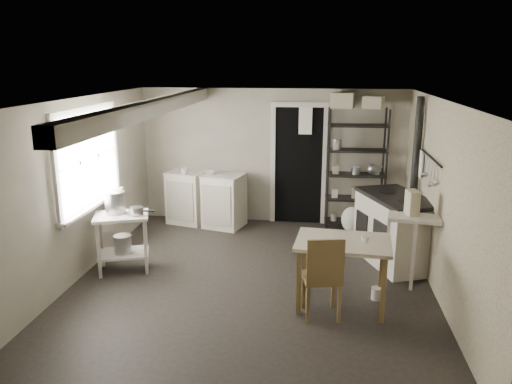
# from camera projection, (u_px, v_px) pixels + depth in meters

# --- Properties ---
(floor) EXTENTS (5.00, 5.00, 0.00)m
(floor) POSITION_uv_depth(u_px,v_px,m) (253.00, 280.00, 6.44)
(floor) COLOR black
(floor) RESTS_ON ground
(ceiling) EXTENTS (5.00, 5.00, 0.00)m
(ceiling) POSITION_uv_depth(u_px,v_px,m) (253.00, 100.00, 5.85)
(ceiling) COLOR silver
(ceiling) RESTS_ON wall_back
(wall_back) EXTENTS (4.50, 0.02, 2.30)m
(wall_back) POSITION_uv_depth(u_px,v_px,m) (272.00, 157.00, 8.54)
(wall_back) COLOR #A59E8C
(wall_back) RESTS_ON ground
(wall_front) EXTENTS (4.50, 0.02, 2.30)m
(wall_front) POSITION_uv_depth(u_px,v_px,m) (208.00, 280.00, 3.75)
(wall_front) COLOR #A59E8C
(wall_front) RESTS_ON ground
(wall_left) EXTENTS (0.02, 5.00, 2.30)m
(wall_left) POSITION_uv_depth(u_px,v_px,m) (80.00, 188.00, 6.43)
(wall_left) COLOR #A59E8C
(wall_left) RESTS_ON ground
(wall_right) EXTENTS (0.02, 5.00, 2.30)m
(wall_right) POSITION_uv_depth(u_px,v_px,m) (442.00, 201.00, 5.87)
(wall_right) COLOR #A59E8C
(wall_right) RESTS_ON ground
(window) EXTENTS (0.12, 1.76, 1.28)m
(window) POSITION_uv_depth(u_px,v_px,m) (87.00, 159.00, 6.52)
(window) COLOR beige
(window) RESTS_ON wall_left
(doorway) EXTENTS (0.96, 0.10, 2.08)m
(doorway) POSITION_uv_depth(u_px,v_px,m) (298.00, 166.00, 8.50)
(doorway) COLOR beige
(doorway) RESTS_ON ground
(ceiling_beam) EXTENTS (0.18, 5.00, 0.18)m
(ceiling_beam) POSITION_uv_depth(u_px,v_px,m) (155.00, 107.00, 6.03)
(ceiling_beam) COLOR beige
(ceiling_beam) RESTS_ON ceiling
(wallpaper_panel) EXTENTS (0.01, 5.00, 2.30)m
(wallpaper_panel) POSITION_uv_depth(u_px,v_px,m) (441.00, 201.00, 5.87)
(wallpaper_panel) COLOR beige
(wallpaper_panel) RESTS_ON wall_right
(utensil_rail) EXTENTS (0.06, 1.20, 0.44)m
(utensil_rail) POSITION_uv_depth(u_px,v_px,m) (429.00, 158.00, 6.35)
(utensil_rail) COLOR #A7A7A9
(utensil_rail) RESTS_ON wall_right
(prep_table) EXTENTS (0.81, 0.69, 0.79)m
(prep_table) POSITION_uv_depth(u_px,v_px,m) (123.00, 242.00, 6.64)
(prep_table) COLOR beige
(prep_table) RESTS_ON ground
(stockpot) EXTENTS (0.29, 0.29, 0.29)m
(stockpot) POSITION_uv_depth(u_px,v_px,m) (115.00, 202.00, 6.57)
(stockpot) COLOR #A7A7A9
(stockpot) RESTS_ON prep_table
(saucepan) EXTENTS (0.23, 0.23, 0.10)m
(saucepan) POSITION_uv_depth(u_px,v_px,m) (136.00, 211.00, 6.51)
(saucepan) COLOR #A7A7A9
(saucepan) RESTS_ON prep_table
(bucket) EXTENTS (0.24, 0.24, 0.25)m
(bucket) POSITION_uv_depth(u_px,v_px,m) (123.00, 244.00, 6.61)
(bucket) COLOR #A7A7A9
(bucket) RESTS_ON prep_table
(base_cabinets) EXTENTS (1.48, 0.92, 0.90)m
(base_cabinets) POSITION_uv_depth(u_px,v_px,m) (206.00, 198.00, 8.55)
(base_cabinets) COLOR silver
(base_cabinets) RESTS_ON ground
(mixing_bowl) EXTENTS (0.35, 0.35, 0.07)m
(mixing_bowl) POSITION_uv_depth(u_px,v_px,m) (209.00, 171.00, 8.33)
(mixing_bowl) COLOR white
(mixing_bowl) RESTS_ON base_cabinets
(counter_cup) EXTENTS (0.14, 0.14, 0.11)m
(counter_cup) POSITION_uv_depth(u_px,v_px,m) (184.00, 170.00, 8.32)
(counter_cup) COLOR white
(counter_cup) RESTS_ON base_cabinets
(shelf_rack) EXTENTS (0.97, 0.41, 2.02)m
(shelf_rack) POSITION_uv_depth(u_px,v_px,m) (356.00, 174.00, 8.16)
(shelf_rack) COLOR black
(shelf_rack) RESTS_ON ground
(shelf_jar) EXTENTS (0.09, 0.09, 0.18)m
(shelf_jar) POSITION_uv_depth(u_px,v_px,m) (335.00, 149.00, 8.05)
(shelf_jar) COLOR white
(shelf_jar) RESTS_ON shelf_rack
(storage_box_a) EXTENTS (0.40, 0.36, 0.24)m
(storage_box_a) POSITION_uv_depth(u_px,v_px,m) (343.00, 108.00, 7.94)
(storage_box_a) COLOR beige
(storage_box_a) RESTS_ON shelf_rack
(storage_box_b) EXTENTS (0.37, 0.35, 0.19)m
(storage_box_b) POSITION_uv_depth(u_px,v_px,m) (373.00, 110.00, 7.86)
(storage_box_b) COLOR beige
(storage_box_b) RESTS_ON shelf_rack
(stove) EXTENTS (1.09, 1.40, 0.97)m
(stove) POSITION_uv_depth(u_px,v_px,m) (395.00, 233.00, 6.89)
(stove) COLOR silver
(stove) RESTS_ON ground
(stovepipe) EXTENTS (0.14, 0.14, 1.39)m
(stovepipe) POSITION_uv_depth(u_px,v_px,m) (417.00, 146.00, 6.98)
(stovepipe) COLOR black
(stovepipe) RESTS_ON stove
(side_ledge) EXTENTS (0.67, 0.42, 0.95)m
(side_ledge) POSITION_uv_depth(u_px,v_px,m) (411.00, 257.00, 6.07)
(side_ledge) COLOR beige
(side_ledge) RESTS_ON ground
(oats_box) EXTENTS (0.16, 0.22, 0.30)m
(oats_box) POSITION_uv_depth(u_px,v_px,m) (412.00, 210.00, 5.97)
(oats_box) COLOR beige
(oats_box) RESTS_ON side_ledge
(work_table) EXTENTS (1.11, 0.82, 0.80)m
(work_table) POSITION_uv_depth(u_px,v_px,m) (342.00, 275.00, 5.68)
(work_table) COLOR beige
(work_table) RESTS_ON ground
(table_cup) EXTENTS (0.10, 0.10, 0.08)m
(table_cup) POSITION_uv_depth(u_px,v_px,m) (365.00, 243.00, 5.49)
(table_cup) COLOR white
(table_cup) RESTS_ON work_table
(chair) EXTENTS (0.46, 0.48, 0.96)m
(chair) POSITION_uv_depth(u_px,v_px,m) (322.00, 275.00, 5.44)
(chair) COLOR brown
(chair) RESTS_ON ground
(flour_sack) EXTENTS (0.45, 0.42, 0.43)m
(flour_sack) POSITION_uv_depth(u_px,v_px,m) (352.00, 218.00, 8.19)
(flour_sack) COLOR white
(flour_sack) RESTS_ON ground
(floor_crock) EXTENTS (0.16, 0.16, 0.15)m
(floor_crock) POSITION_uv_depth(u_px,v_px,m) (376.00, 293.00, 5.91)
(floor_crock) COLOR white
(floor_crock) RESTS_ON ground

